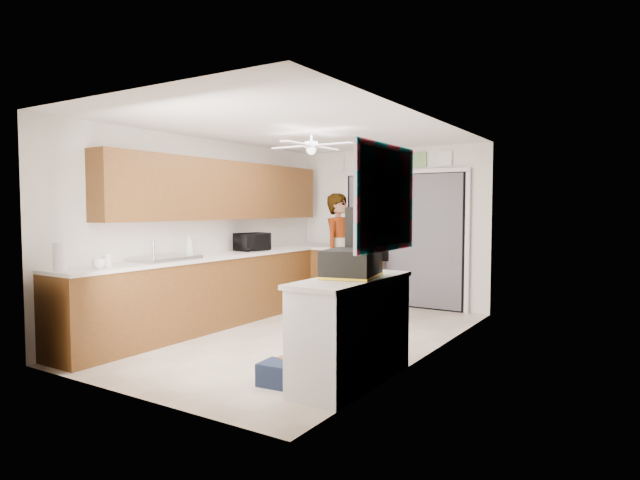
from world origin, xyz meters
The scene contains 40 objects.
floor centered at (0.00, 0.00, 0.00)m, with size 5.00×5.00×0.00m, color beige.
ceiling centered at (0.00, 0.00, 2.50)m, with size 5.00×5.00×0.00m, color white.
wall_back centered at (0.00, 2.50, 1.25)m, with size 3.20×3.20×0.00m, color white.
wall_front centered at (0.00, -2.50, 1.25)m, with size 3.20×3.20×0.00m, color white.
wall_left centered at (-1.60, 0.00, 1.25)m, with size 5.00×5.00×0.00m, color white.
wall_right centered at (1.60, 0.00, 1.25)m, with size 5.00×5.00×0.00m, color white.
left_base_cabinets centered at (-1.30, 0.00, 0.45)m, with size 0.60×4.80×0.90m, color brown.
left_countertop centered at (-1.29, 0.00, 0.92)m, with size 0.62×4.80×0.04m, color white.
upper_cabinets centered at (-1.44, 0.20, 1.80)m, with size 0.32×4.00×0.80m, color brown.
sink_basin centered at (-1.29, -1.00, 0.95)m, with size 0.50×0.76×0.06m, color silver.
faucet centered at (-1.48, -1.00, 1.05)m, with size 0.03×0.03×0.22m, color silver.
peninsula_base centered at (-0.50, 2.00, 0.45)m, with size 1.00×0.60×0.90m, color brown.
peninsula_top centered at (-0.50, 2.00, 0.92)m, with size 1.04×0.64×0.04m, color white.
back_opening_recess centered at (0.25, 2.47, 1.05)m, with size 2.00×0.06×2.10m, color black.
curtain_panel centered at (0.25, 2.43, 1.05)m, with size 1.90×0.03×2.05m, color slate.
door_trim_left centered at (-0.77, 2.44, 1.05)m, with size 0.06×0.04×2.10m, color white.
door_trim_right centered at (1.27, 2.44, 1.05)m, with size 0.06×0.04×2.10m, color white.
door_trim_head centered at (0.25, 2.44, 2.12)m, with size 2.10×0.04×0.06m, color white.
header_frame_1 centered at (-0.25, 2.47, 2.30)m, with size 0.22×0.02×0.22m, color #4DA6CF.
header_frame_2 centered at (0.10, 2.47, 2.30)m, with size 0.22×0.02×0.22m, color #C15448.
header_frame_3 centered at (0.50, 2.47, 2.30)m, with size 0.22×0.02×0.22m, color #76AC62.
header_frame_4 centered at (0.90, 2.47, 2.30)m, with size 0.22×0.02×0.22m, color white.
route66_sign centered at (-0.95, 2.47, 2.30)m, with size 0.22×0.02×0.26m, color silver.
right_counter_base centered at (1.35, -1.20, 0.45)m, with size 0.50×1.40×0.90m, color white.
right_counter_top centered at (1.34, -1.20, 0.92)m, with size 0.54×1.44×0.04m, color white.
abstract_painting centered at (1.58, -1.00, 1.65)m, with size 0.03×1.15×0.95m, color #F95B78.
ceiling_fan centered at (0.00, 0.20, 2.32)m, with size 1.14×1.14×0.24m, color white.
microwave centered at (-1.31, 0.64, 1.07)m, with size 0.47×0.32×0.26m, color black.
soap_bottle centered at (-1.40, -0.50, 1.09)m, with size 0.11×0.11×0.29m, color silver.
cup centered at (-1.18, -1.96, 0.99)m, with size 0.13×0.13×0.10m, color white.
jar_b centered at (-1.22, -1.82, 1.01)m, with size 0.09×0.09×0.14m, color silver.
paper_towel_roll centered at (-1.39, -2.25, 1.08)m, with size 0.13×0.13×0.27m, color white.
suitcase centered at (1.32, -1.16, 1.06)m, with size 0.43×0.58×0.25m, color black.
suitcase_rim centered at (1.32, -1.16, 0.95)m, with size 0.44×0.58×0.02m, color yellow.
suitcase_lid centered at (1.32, -0.87, 1.31)m, with size 0.42×0.03×0.50m, color black.
cardboard_box centered at (1.00, -1.47, 0.11)m, with size 0.36×0.27×0.23m, color #B76E39.
navy_crate centered at (0.86, -1.62, 0.10)m, with size 0.33×0.28×0.20m, color #151E35.
cabinet_door_panel centered at (0.59, 1.05, 0.30)m, with size 0.40×0.03×0.61m, color brown.
man centered at (-0.37, 1.55, 0.89)m, with size 0.65×0.43×1.78m, color white.
dog centered at (0.34, 0.89, 0.20)m, with size 0.22×0.52×0.41m, color black.
Camera 1 is at (3.63, -5.33, 1.56)m, focal length 30.00 mm.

